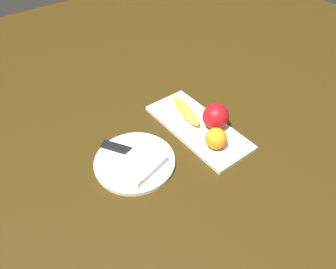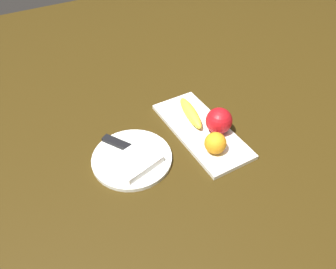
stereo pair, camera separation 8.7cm
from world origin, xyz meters
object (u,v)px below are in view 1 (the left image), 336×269
banana (185,111)px  dinner_plate (135,162)px  orange_near_apple (216,139)px  apple (215,117)px  fruit_tray (198,127)px  knife (122,149)px  folded_napkin (140,164)px

banana → dinner_plate: banana is taller
banana → orange_near_apple: size_ratio=2.46×
apple → dinner_plate: size_ratio=0.35×
fruit_tray → knife: (-0.05, -0.24, 0.01)m
banana → orange_near_apple: 0.16m
fruit_tray → apple: size_ratio=4.40×
fruit_tray → apple: 0.07m
banana → dinner_plate: bearing=114.9°
banana → apple: bearing=-149.5°
apple → banana: size_ratio=0.52×
banana → folded_napkin: size_ratio=1.28×
orange_near_apple → dinner_plate: bearing=-114.3°
apple → orange_near_apple: size_ratio=1.27×
apple → knife: (-0.09, -0.28, -0.04)m
knife → fruit_tray: bearing=46.4°
banana → knife: (0.01, -0.24, -0.01)m
fruit_tray → folded_napkin: 0.23m
fruit_tray → banana: bearing=179.2°
fruit_tray → orange_near_apple: size_ratio=5.61×
dinner_plate → folded_napkin: bearing=0.0°
fruit_tray → dinner_plate: 0.23m
orange_near_apple → folded_napkin: (-0.07, -0.21, -0.02)m
apple → folded_napkin: (-0.00, -0.27, -0.03)m
dinner_plate → folded_napkin: folded_napkin is taller
fruit_tray → folded_napkin: bearing=-83.1°
folded_napkin → fruit_tray: bearing=96.9°
fruit_tray → banana: size_ratio=2.28×
banana → orange_near_apple: orange_near_apple is taller
orange_near_apple → dinner_plate: orange_near_apple is taller
folded_napkin → apple: bearing=89.1°
apple → banana: 0.10m
apple → knife: bearing=-107.1°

